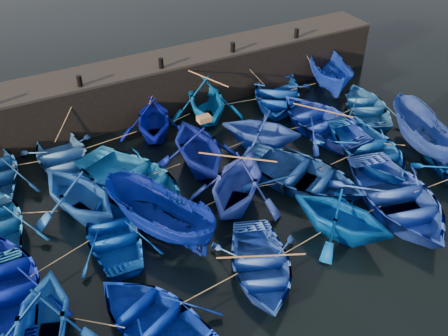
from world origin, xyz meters
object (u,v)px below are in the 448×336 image
boat_8 (133,180)px  boat_20 (41,321)px  boat_13 (2,287)px  wooden_crate (204,119)px

boat_8 → boat_20: size_ratio=1.43×
boat_8 → boat_13: boat_8 is taller
boat_20 → wooden_crate: size_ratio=6.93×
boat_13 → boat_20: size_ratio=1.37×
boat_8 → boat_13: 6.53m
boat_8 → boat_13: bearing=-174.4°
boat_13 → wooden_crate: 9.85m
boat_13 → wooden_crate: size_ratio=9.51×
boat_8 → wooden_crate: bearing=-22.3°
boat_8 → boat_13: size_ratio=1.05×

